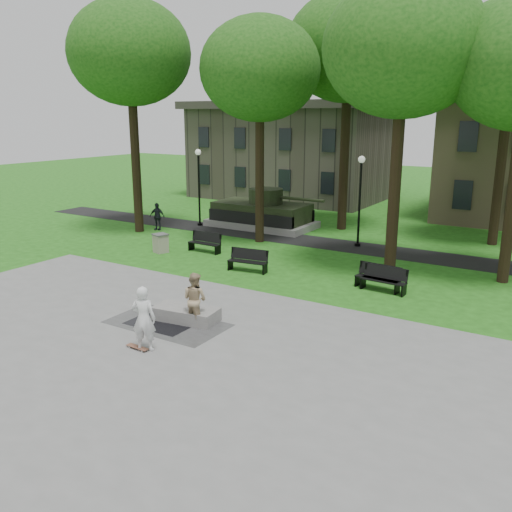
{
  "coord_description": "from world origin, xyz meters",
  "views": [
    {
      "loc": [
        10.64,
        -14.26,
        6.76
      ],
      "look_at": [
        -0.16,
        3.14,
        1.4
      ],
      "focal_mm": 38.0,
      "sensor_mm": 36.0,
      "label": 1
    }
  ],
  "objects": [
    {
      "name": "park_bench_1",
      "position": [
        -1.87,
        5.26,
        0.52
      ],
      "size": [
        1.84,
        0.75,
        1.0
      ],
      "rotation": [
        0.0,
        0.0,
        0.13
      ],
      "color": "black",
      "rests_on": "ground"
    },
    {
      "name": "lamp_mid",
      "position": [
        0.5,
        12.3,
        2.79
      ],
      "size": [
        0.36,
        0.36,
        4.73
      ],
      "color": "black",
      "rests_on": "ground"
    },
    {
      "name": "ground",
      "position": [
        0.0,
        0.0,
        0.0
      ],
      "size": [
        120.0,
        120.0,
        0.0
      ],
      "primitive_type": "plane",
      "color": "#1E5413",
      "rests_on": "ground"
    },
    {
      "name": "friend_watching",
      "position": [
        0.1,
        -1.08,
        0.92
      ],
      "size": [
        0.91,
        0.72,
        1.79
      ],
      "primitive_type": "imported",
      "rotation": [
        0.0,
        0.0,
        3.09
      ],
      "color": "tan",
      "rests_on": "plaza"
    },
    {
      "name": "skateboarder",
      "position": [
        0.06,
        -3.43,
        1.01
      ],
      "size": [
        0.84,
        0.71,
        1.97
      ],
      "primitive_type": "imported",
      "rotation": [
        0.0,
        0.0,
        3.53
      ],
      "color": "silver",
      "rests_on": "plaza"
    },
    {
      "name": "puddle",
      "position": [
        -0.96,
        -1.69,
        0.02
      ],
      "size": [
        2.2,
        1.2,
        0.0
      ],
      "primitive_type": "cube",
      "color": "black",
      "rests_on": "plaza"
    },
    {
      "name": "lamp_left",
      "position": [
        -10.0,
        12.3,
        2.79
      ],
      "size": [
        0.36,
        0.36,
        4.73
      ],
      "color": "black",
      "rests_on": "ground"
    },
    {
      "name": "trash_bin",
      "position": [
        -7.46,
        5.77,
        0.49
      ],
      "size": [
        0.83,
        0.83,
        0.96
      ],
      "rotation": [
        0.0,
        0.0,
        -0.32
      ],
      "color": "#9E9782",
      "rests_on": "ground"
    },
    {
      "name": "building_left",
      "position": [
        -11.0,
        26.5,
        3.6
      ],
      "size": [
        15.0,
        10.0,
        7.2
      ],
      "primitive_type": "cube",
      "color": "#4C443D",
      "rests_on": "ground"
    },
    {
      "name": "skateboard",
      "position": [
        -0.18,
        -3.51,
        0.06
      ],
      "size": [
        0.79,
        0.23,
        0.07
      ],
      "primitive_type": "cube",
      "rotation": [
        0.0,
        0.0,
        -0.04
      ],
      "color": "brown",
      "rests_on": "plaza"
    },
    {
      "name": "tree_1",
      "position": [
        -4.5,
        10.5,
        8.95
      ],
      "size": [
        6.2,
        6.2,
        11.63
      ],
      "color": "black",
      "rests_on": "ground"
    },
    {
      "name": "plaza",
      "position": [
        0.0,
        -5.0,
        0.01
      ],
      "size": [
        22.0,
        16.0,
        0.02
      ],
      "primitive_type": "cube",
      "color": "gray",
      "rests_on": "ground"
    },
    {
      "name": "park_bench_0",
      "position": [
        -5.63,
        7.08,
        0.52
      ],
      "size": [
        1.81,
        0.56,
        1.0
      ],
      "rotation": [
        0.0,
        0.0,
        -0.02
      ],
      "color": "black",
      "rests_on": "ground"
    },
    {
      "name": "tree_4",
      "position": [
        -2.0,
        16.0,
        10.39
      ],
      "size": [
        7.2,
        7.2,
        13.5
      ],
      "color": "black",
      "rests_on": "ground"
    },
    {
      "name": "park_bench_2",
      "position": [
        3.9,
        5.84,
        0.52
      ],
      "size": [
        1.84,
        0.71,
        1.0
      ],
      "rotation": [
        0.0,
        0.0,
        -0.11
      ],
      "color": "black",
      "rests_on": "ground"
    },
    {
      "name": "tree_2",
      "position": [
        3.5,
        8.5,
        9.32
      ],
      "size": [
        6.6,
        6.6,
        12.16
      ],
      "color": "black",
      "rests_on": "ground"
    },
    {
      "name": "tank_monument",
      "position": [
        -6.46,
        14.0,
        0.86
      ],
      "size": [
        7.45,
        3.4,
        2.4
      ],
      "color": "gray",
      "rests_on": "ground"
    },
    {
      "name": "concrete_block",
      "position": [
        -0.42,
        -0.92,
        0.24
      ],
      "size": [
        2.31,
        1.28,
        0.45
      ],
      "primitive_type": "cube",
      "rotation": [
        0.0,
        0.0,
        0.13
      ],
      "color": "gray",
      "rests_on": "plaza"
    },
    {
      "name": "pedestrian_walker",
      "position": [
        -11.37,
        9.9,
        0.82
      ],
      "size": [
        1.03,
        0.63,
        1.64
      ],
      "primitive_type": "imported",
      "rotation": [
        0.0,
        0.0,
        0.25
      ],
      "color": "#1F2229",
      "rests_on": "ground"
    },
    {
      "name": "park_bench_3",
      "position": [
        4.2,
        5.67,
        0.52
      ],
      "size": [
        1.83,
        0.65,
        1.0
      ],
      "rotation": [
        0.0,
        0.0,
        -0.07
      ],
      "color": "black",
      "rests_on": "ground"
    },
    {
      "name": "tree_0",
      "position": [
        -12.0,
        9.0,
        10.03
      ],
      "size": [
        6.8,
        6.8,
        12.97
      ],
      "color": "black",
      "rests_on": "ground"
    },
    {
      "name": "footpath",
      "position": [
        0.0,
        12.0,
        0.01
      ],
      "size": [
        44.0,
        2.6,
        0.01
      ],
      "primitive_type": "cube",
      "color": "black",
      "rests_on": "ground"
    }
  ]
}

